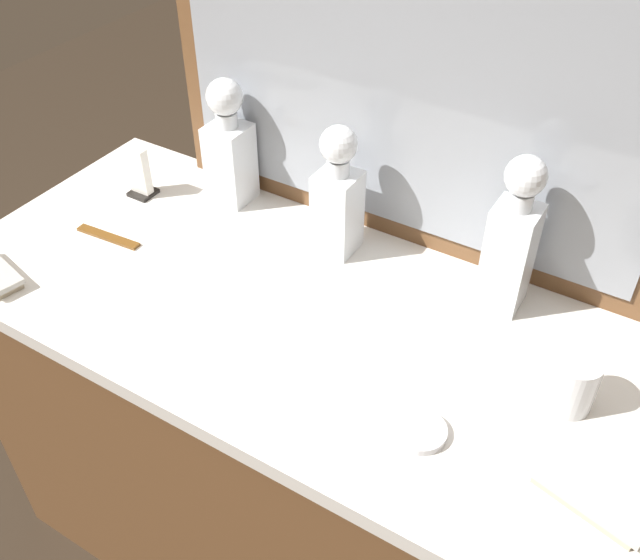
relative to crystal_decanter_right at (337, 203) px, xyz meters
The scene contains 11 objects.
ground_plane 0.94m from the crystal_decanter_right, 67.96° to the right, with size 6.00×6.00×0.00m, color #2D2319.
dresser 0.55m from the crystal_decanter_right, 67.96° to the right, with size 1.41×0.60×0.82m.
dresser_mirror 0.28m from the crystal_decanter_right, 53.73° to the left, with size 0.98×0.03×0.71m.
crystal_decanter_right is the anchor object (origin of this frame).
crystal_decanter_far_left 0.32m from the crystal_decanter_right, ahead, with size 0.07×0.07×0.29m.
crystal_decanter_center 0.28m from the crystal_decanter_right, behind, with size 0.08×0.08×0.27m.
crystal_tumbler_center 0.52m from the crystal_decanter_right, 17.11° to the right, with size 0.08×0.08×0.09m.
silver_brush_left 0.65m from the crystal_decanter_right, 28.65° to the right, with size 0.17×0.09×0.02m.
porcelain_dish 0.47m from the crystal_decanter_right, 44.24° to the right, with size 0.08×0.08×0.01m.
tortoiseshell_comb 0.46m from the crystal_decanter_right, 152.29° to the right, with size 0.14×0.03×0.01m.
napkin_holder 0.45m from the crystal_decanter_right, behind, with size 0.05×0.05×0.11m.
Camera 1 is at (0.47, -0.77, 1.66)m, focal length 39.95 mm.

